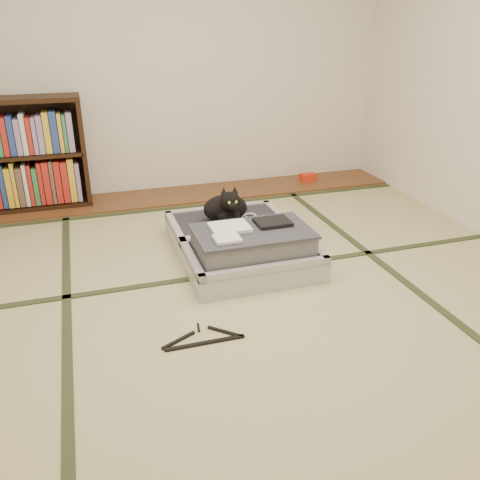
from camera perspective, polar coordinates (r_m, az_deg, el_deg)
name	(u,v)px	position (r m, az deg, el deg)	size (l,w,h in m)	color
floor	(250,305)	(2.92, 1.16, -7.26)	(4.50, 4.50, 0.00)	#BBB97D
wood_strip	(180,195)	(4.69, -6.74, 5.01)	(4.00, 0.50, 0.02)	brown
red_item	(308,177)	(5.09, 7.63, 7.00)	(0.15, 0.09, 0.07)	red
room_shell	(253,28)	(2.50, 1.45, 22.74)	(4.50, 4.50, 4.50)	white
tatami_borders	(226,267)	(3.33, -1.57, -3.02)	(4.00, 4.50, 0.01)	#2D381E
bookcase	(2,158)	(4.60, -25.16, 8.30)	(1.32, 0.30, 0.92)	black
suitcase	(242,243)	(3.40, 0.18, -0.37)	(0.82, 1.10, 0.32)	#B2B3B7
cat	(227,208)	(3.60, -1.52, 3.62)	(0.37, 0.37, 0.29)	black
cable_coil	(249,217)	(3.71, 1.07, 2.63)	(0.11, 0.11, 0.03)	white
hanger	(204,339)	(2.63, -4.11, -11.04)	(0.43, 0.20, 0.01)	black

